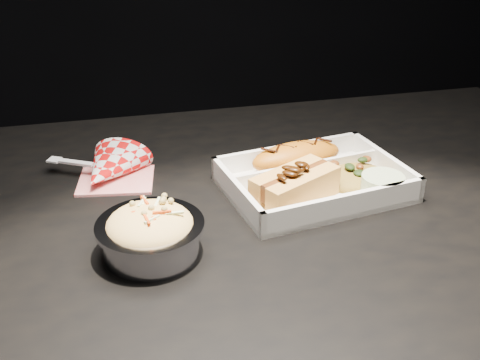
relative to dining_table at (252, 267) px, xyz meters
name	(u,v)px	position (x,y,z in m)	size (l,w,h in m)	color
dining_table	(252,267)	(0.00, 0.00, 0.00)	(1.20, 0.80, 0.75)	black
food_tray	(313,184)	(0.10, 0.04, 0.10)	(0.28, 0.22, 0.04)	white
fried_pastry	(296,157)	(0.09, 0.10, 0.12)	(0.15, 0.06, 0.04)	#BB6612
hotdog	(295,183)	(0.06, 0.01, 0.12)	(0.14, 0.11, 0.06)	#E2A34D
fried_rice_mound	(357,171)	(0.17, 0.04, 0.11)	(0.10, 0.08, 0.03)	olive
cupcake_liner	(382,186)	(0.19, -0.01, 0.11)	(0.06, 0.06, 0.03)	#B0C393
foil_coleslaw_cup	(150,232)	(-0.14, -0.07, 0.12)	(0.13, 0.13, 0.07)	silver
napkin_fork	(108,169)	(-0.19, 0.15, 0.11)	(0.16, 0.14, 0.10)	red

